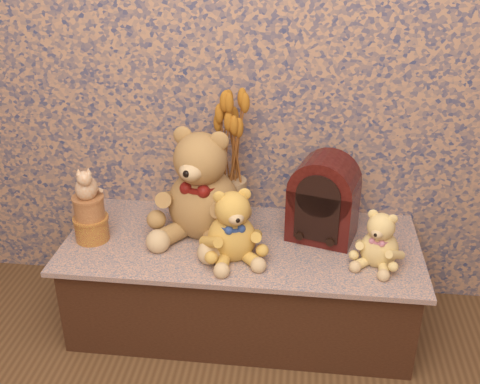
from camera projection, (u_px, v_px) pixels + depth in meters
The scene contains 10 objects.
display_shelf at pixel (241, 282), 2.32m from camera, with size 1.38×0.60×0.39m, color #3A5378.
teddy_large at pixel (203, 178), 2.20m from camera, with size 0.37×0.45×0.47m, color #AA7141, non-canonical shape.
teddy_medium at pixel (232, 221), 2.08m from camera, with size 0.24×0.28×0.30m, color gold, non-canonical shape.
teddy_small at pixel (381, 236), 2.05m from camera, with size 0.18×0.22×0.23m, color #DDBA69, non-canonical shape.
cathedral_radio at pixel (324, 197), 2.19m from camera, with size 0.25×0.18×0.34m, color #3B0C0A, non-canonical shape.
ceramic_vase at pixel (232, 202), 2.33m from camera, with size 0.12×0.12×0.20m, color tan.
dried_stalks at pixel (232, 126), 2.18m from camera, with size 0.24×0.24×0.45m, color #B0671C, non-canonical shape.
biscuit_tin_lower at pixel (92, 228), 2.23m from camera, with size 0.13×0.13×0.09m, color gold.
biscuit_tin_upper at pixel (89, 208), 2.19m from camera, with size 0.11×0.11×0.09m, color tan.
cat_figurine at pixel (85, 181), 2.14m from camera, with size 0.10×0.11×0.14m, color silver, non-canonical shape.
Camera 1 is at (0.22, -0.69, 1.56)m, focal length 42.88 mm.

